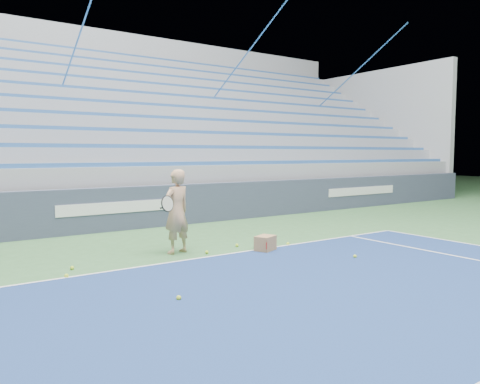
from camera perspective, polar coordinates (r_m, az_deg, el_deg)
name	(u,v)px	position (r m, az deg, el deg)	size (l,w,h in m)	color
sponsor_barrier	(120,209)	(12.27, -14.46, -1.97)	(30.00, 0.32, 1.10)	#383F55
bleachers	(60,142)	(17.67, -21.08, 5.74)	(31.00, 9.15, 7.30)	#95979D
tennis_player	(176,211)	(9.17, -7.76, -2.36)	(0.95, 0.88, 1.64)	tan
ball_box	(265,243)	(9.43, 3.11, -6.27)	(0.49, 0.45, 0.30)	#9C744B
tennis_ball_0	(237,245)	(9.83, -0.37, -6.51)	(0.07, 0.07, 0.07)	#C8E72F
tennis_ball_1	(355,256)	(9.05, 13.84, -7.63)	(0.07, 0.07, 0.07)	#C8E72F
tennis_ball_2	(72,268)	(8.43, -19.79, -8.69)	(0.07, 0.07, 0.07)	#C8E72F
tennis_ball_3	(262,248)	(9.57, 2.73, -6.82)	(0.07, 0.07, 0.07)	#C8E72F
tennis_ball_4	(66,276)	(7.93, -20.40, -9.56)	(0.07, 0.07, 0.07)	#C8E72F
tennis_ball_5	(288,244)	(10.04, 5.87, -6.29)	(0.07, 0.07, 0.07)	#C8E72F
tennis_ball_6	(207,252)	(9.18, -4.06, -7.32)	(0.07, 0.07, 0.07)	#C8E72F
tennis_ball_7	(179,298)	(6.42, -7.48, -12.68)	(0.07, 0.07, 0.07)	#C8E72F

